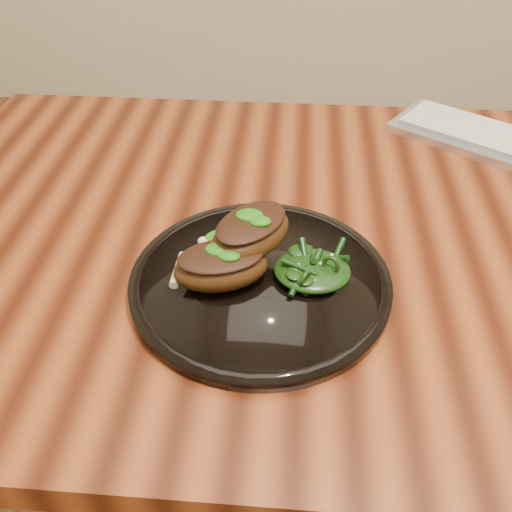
{
  "coord_description": "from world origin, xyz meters",
  "views": [
    {
      "loc": [
        -0.24,
        -0.64,
        1.22
      ],
      "look_at": [
        -0.28,
        -0.1,
        0.78
      ],
      "focal_mm": 40.0,
      "sensor_mm": 36.0,
      "label": 1
    }
  ],
  "objects_px": {
    "plate": "(260,282)",
    "greens_heap": "(313,267)",
    "lamb_chop_front": "(220,265)",
    "desk": "(452,280)"
  },
  "relations": [
    {
      "from": "plate",
      "to": "greens_heap",
      "type": "xyz_separation_m",
      "value": [
        0.06,
        0.01,
        0.02
      ]
    },
    {
      "from": "lamb_chop_front",
      "to": "greens_heap",
      "type": "bearing_deg",
      "value": 8.9
    },
    {
      "from": "desk",
      "to": "plate",
      "type": "distance_m",
      "value": 0.31
    },
    {
      "from": "desk",
      "to": "lamb_chop_front",
      "type": "distance_m",
      "value": 0.37
    },
    {
      "from": "greens_heap",
      "to": "desk",
      "type": "bearing_deg",
      "value": 30.18
    },
    {
      "from": "desk",
      "to": "greens_heap",
      "type": "xyz_separation_m",
      "value": [
        -0.21,
        -0.12,
        0.12
      ]
    },
    {
      "from": "plate",
      "to": "lamb_chop_front",
      "type": "relative_size",
      "value": 2.45
    },
    {
      "from": "desk",
      "to": "lamb_chop_front",
      "type": "xyz_separation_m",
      "value": [
        -0.32,
        -0.14,
        0.13
      ]
    },
    {
      "from": "lamb_chop_front",
      "to": "desk",
      "type": "bearing_deg",
      "value": 23.63
    },
    {
      "from": "lamb_chop_front",
      "to": "greens_heap",
      "type": "distance_m",
      "value": 0.11
    }
  ]
}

